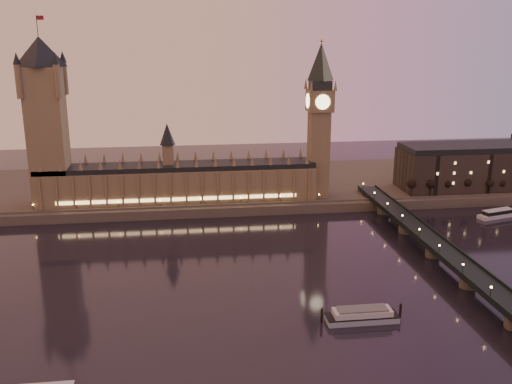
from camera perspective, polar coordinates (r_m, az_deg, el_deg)
The scene contains 15 objects.
ground at distance 273.56m, azimuth 0.90°, elevation -8.90°, with size 700.00×700.00×0.00m, color black.
far_embankment at distance 431.06m, azimuth 1.65°, elevation 0.71°, with size 560.00×130.00×6.00m, color #423D35.
palace_of_westminster at distance 378.58m, azimuth -7.80°, elevation 1.40°, with size 180.00×26.62×52.00m.
victoria_tower at distance 379.66m, azimuth -20.29°, elevation 7.41°, with size 31.68×31.68×118.00m.
big_ben at distance 381.61m, azimuth 6.37°, elevation 8.02°, with size 17.68×17.68×104.00m.
westminster_bridge at distance 297.91m, azimuth 18.73°, elevation -6.51°, with size 13.20×260.00×15.30m.
city_block at distance 452.01m, azimuth 23.55°, elevation 2.61°, with size 155.00×45.00×34.00m.
bare_tree_0 at distance 400.07m, azimuth 15.48°, elevation 0.56°, with size 5.12×5.12×10.40m.
bare_tree_1 at distance 405.35m, azimuth 17.20°, elevation 0.62°, with size 5.12×5.12×10.40m.
bare_tree_2 at distance 411.00m, azimuth 18.87°, elevation 0.67°, with size 5.12×5.12×10.40m.
bare_tree_3 at distance 416.98m, azimuth 20.50°, elevation 0.73°, with size 5.12×5.12×10.40m.
bare_tree_4 at distance 423.30m, azimuth 22.09°, elevation 0.78°, with size 5.12×5.12×10.40m.
bare_tree_5 at distance 429.92m, azimuth 23.62°, elevation 0.83°, with size 5.12×5.12×10.40m.
cruise_boat_b at distance 395.77m, azimuth 23.01°, elevation -2.02°, with size 28.67×14.07×5.14m.
moored_barge at distance 241.04m, azimuth 10.56°, elevation -12.03°, with size 34.21×8.34×6.27m.
Camera 1 is at (-36.78, -246.41, 112.96)m, focal length 40.00 mm.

